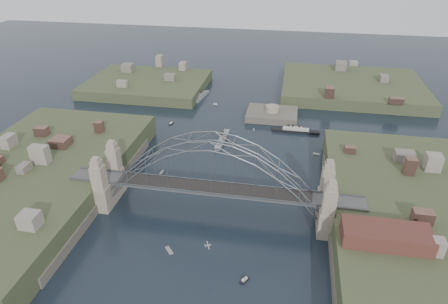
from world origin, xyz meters
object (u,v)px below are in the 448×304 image
Objects in this scene: bridge at (212,176)px; ocean_liner at (296,131)px; fort_island at (272,118)px; naval_cruiser_near at (222,139)px; naval_cruiser_far at (202,96)px; wharf_shed at (386,235)px.

bridge is 62.43m from ocean_liner.
fort_island reaches higher than naval_cruiser_near.
naval_cruiser_near is at bearing -124.04° from fort_island.
wharf_shed is at bearing -56.30° from naval_cruiser_far.
naval_cruiser_near is at bearing -67.10° from naval_cruiser_far.
ocean_liner is at bearing 106.72° from wharf_shed.
ocean_liner is at bearing -50.62° from fort_island.
bridge is 72.14m from fort_island.
wharf_shed is 1.16× the size of naval_cruiser_near.
bridge is at bearing -99.73° from fort_island.
wharf_shed is (44.00, -14.00, -2.32)m from bridge.
naval_cruiser_near is at bearing 97.06° from bridge.
wharf_shed is 74.71m from ocean_liner.
naval_cruiser_near reaches higher than ocean_liner.
fort_island is (12.00, 70.00, -12.66)m from bridge.
bridge reaches higher than naval_cruiser_far.
naval_cruiser_far is (-18.47, 43.73, -0.00)m from naval_cruiser_near.
bridge reaches higher than ocean_liner.
fort_island is at bearing 80.27° from bridge.
fort_island is at bearing 129.38° from ocean_liner.
wharf_shed is (32.00, -84.00, 10.34)m from fort_island.
bridge is 46.23m from wharf_shed.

